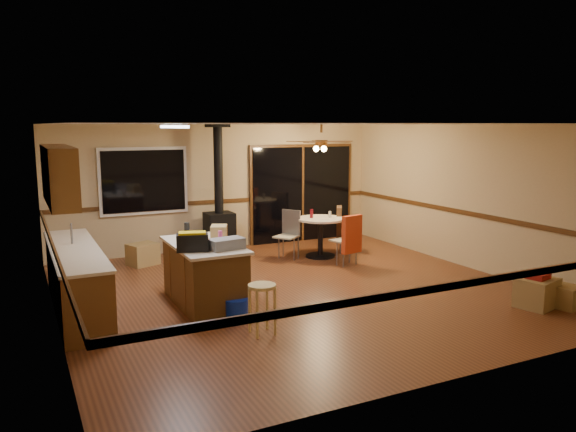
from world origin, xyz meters
TOP-DOWN VIEW (x-y plane):
  - floor at (0.00, 0.00)m, footprint 7.00×7.00m
  - ceiling at (0.00, 0.00)m, footprint 7.00×7.00m
  - wall_back at (0.00, 3.50)m, footprint 7.00×0.00m
  - wall_front at (0.00, -3.50)m, footprint 7.00×0.00m
  - wall_left at (-3.50, 0.00)m, footprint 0.00×7.00m
  - wall_right at (3.50, 0.00)m, footprint 0.00×7.00m
  - chair_rail at (0.00, 0.00)m, footprint 7.00×7.00m
  - window at (-1.60, 3.45)m, footprint 1.72×0.10m
  - sliding_door at (1.90, 3.45)m, footprint 2.52×0.10m
  - lower_cabinets at (-3.20, 0.50)m, footprint 0.60×3.00m
  - countertop at (-3.20, 0.50)m, footprint 0.64×3.04m
  - upper_cabinets at (-3.33, 0.70)m, footprint 0.35×2.00m
  - kitchen_island at (-1.50, 0.00)m, footprint 0.88×1.68m
  - wood_stove at (-0.20, 3.05)m, footprint 0.55×0.50m
  - ceiling_fan at (1.47, 1.84)m, footprint 0.24×0.24m
  - fluorescent_strip at (-1.80, 0.30)m, footprint 0.10×1.20m
  - toolbox_grey at (-1.33, -0.48)m, footprint 0.51×0.33m
  - toolbox_black at (-1.78, -0.40)m, footprint 0.47×0.33m
  - toolbox_yellow_lid at (-1.78, -0.40)m, footprint 0.40×0.28m
  - box_on_island at (-1.20, 0.20)m, footprint 0.34×0.38m
  - bottle_dark at (-1.67, 0.22)m, footprint 0.10×0.10m
  - bottle_pink at (-1.30, -0.15)m, footprint 0.06×0.06m
  - bottle_white at (-1.53, 0.72)m, footprint 0.07×0.07m
  - bar_stool at (-1.22, -1.46)m, footprint 0.46×0.46m
  - blue_bucket at (-1.31, -0.78)m, footprint 0.32×0.32m
  - dining_table at (1.47, 1.84)m, footprint 0.93×0.93m
  - glass_red at (1.32, 1.94)m, footprint 0.09×0.09m
  - glass_cream at (1.65, 1.79)m, footprint 0.07×0.07m
  - chair_left at (0.86, 2.00)m, footprint 0.56×0.56m
  - chair_near at (1.61, 0.96)m, footprint 0.52×0.55m
  - chair_right at (2.02, 1.99)m, footprint 0.61×0.60m
  - box_under_window at (-1.82, 2.73)m, footprint 0.62×0.56m
  - box_corner_a at (2.74, -2.23)m, footprint 0.65×0.59m
  - box_corner_b at (3.09, -2.44)m, footprint 0.46×0.42m
  - box_small_red at (2.74, -2.23)m, footprint 0.36×0.32m

SIDE VIEW (x-z plane):
  - floor at x=0.00m, z-range 0.00..0.00m
  - blue_bucket at x=-1.31m, z-range 0.00..0.27m
  - box_corner_b at x=3.09m, z-range 0.00..0.31m
  - box_under_window at x=-1.82m, z-range 0.00..0.41m
  - box_corner_a at x=2.74m, z-range 0.00..0.42m
  - bar_stool at x=-1.22m, z-range 0.00..0.64m
  - lower_cabinets at x=-3.20m, z-range 0.00..0.86m
  - kitchen_island at x=-1.50m, z-range 0.00..0.90m
  - box_small_red at x=2.74m, z-range 0.42..0.50m
  - dining_table at x=1.47m, z-range 0.14..0.92m
  - chair_left at x=0.86m, z-range 0.33..0.85m
  - chair_near at x=1.61m, z-range 0.25..0.95m
  - chair_right at x=2.02m, z-range 0.25..0.95m
  - wood_stove at x=-0.20m, z-range -0.53..1.99m
  - glass_cream at x=1.65m, z-range 0.78..0.91m
  - glass_red at x=1.32m, z-range 0.78..0.95m
  - countertop at x=-3.20m, z-range 0.86..0.90m
  - toolbox_grey at x=-1.33m, z-range 0.90..1.05m
  - bottle_white at x=-1.53m, z-range 0.90..1.08m
  - bottle_pink at x=-1.30m, z-range 0.90..1.09m
  - chair_rail at x=0.00m, z-range 0.96..1.04m
  - box_on_island at x=-1.20m, z-range 0.90..1.11m
  - toolbox_black at x=-1.78m, z-range 0.90..1.13m
  - bottle_dark at x=-1.67m, z-range 0.90..1.18m
  - sliding_door at x=1.90m, z-range 0.00..2.10m
  - toolbox_yellow_lid at x=-1.78m, z-range 1.13..1.16m
  - wall_back at x=0.00m, z-range -2.20..4.80m
  - wall_front at x=0.00m, z-range -2.20..4.80m
  - wall_left at x=-3.50m, z-range -2.20..4.80m
  - wall_right at x=3.50m, z-range -2.20..4.80m
  - window at x=-1.60m, z-range 0.84..2.16m
  - upper_cabinets at x=-3.33m, z-range 1.50..2.30m
  - ceiling_fan at x=1.47m, z-range 1.94..2.49m
  - fluorescent_strip at x=-1.80m, z-range 2.54..2.58m
  - ceiling at x=0.00m, z-range 2.60..2.60m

